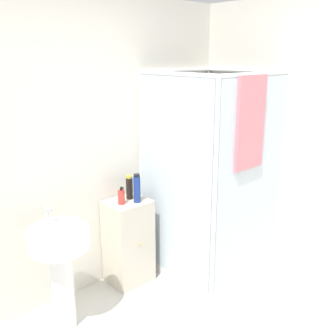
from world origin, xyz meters
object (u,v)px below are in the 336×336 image
soap_dispenser (121,197)px  shampoo_bottle_blue (137,189)px  shampoo_bottle_tall_black (129,187)px  sink (60,257)px

soap_dispenser → shampoo_bottle_blue: bearing=-23.6°
soap_dispenser → shampoo_bottle_tall_black: bearing=22.7°
shampoo_bottle_blue → shampoo_bottle_tall_black: bearing=89.7°
sink → shampoo_bottle_tall_black: shampoo_bottle_tall_black is taller
sink → shampoo_bottle_blue: shampoo_bottle_blue is taller
sink → shampoo_bottle_blue: (0.81, 0.11, 0.31)m
soap_dispenser → shampoo_bottle_blue: size_ratio=0.61×
soap_dispenser → shampoo_bottle_blue: shampoo_bottle_blue is taller
soap_dispenser → shampoo_bottle_tall_black: size_ratio=0.72×
sink → soap_dispenser: (0.68, 0.17, 0.25)m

